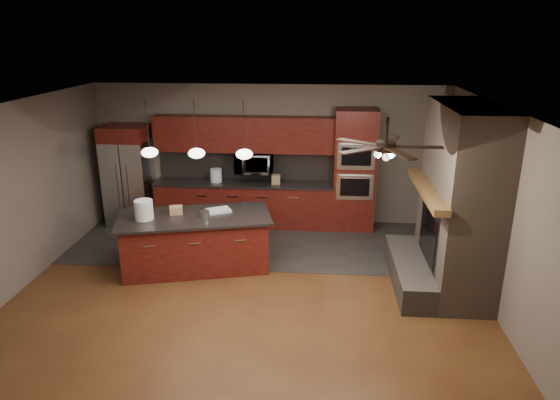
# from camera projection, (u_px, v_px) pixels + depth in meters

# --- Properties ---
(ground) EXTENTS (7.00, 7.00, 0.00)m
(ground) POSITION_uv_depth(u_px,v_px,m) (250.00, 289.00, 7.67)
(ground) COLOR brown
(ground) RESTS_ON ground
(ceiling) EXTENTS (7.00, 6.00, 0.02)m
(ceiling) POSITION_uv_depth(u_px,v_px,m) (246.00, 106.00, 6.77)
(ceiling) COLOR white
(ceiling) RESTS_ON back_wall
(back_wall) EXTENTS (7.00, 0.02, 2.80)m
(back_wall) POSITION_uv_depth(u_px,v_px,m) (269.00, 155.00, 10.05)
(back_wall) COLOR #6F6259
(back_wall) RESTS_ON ground
(right_wall) EXTENTS (0.02, 6.00, 2.80)m
(right_wall) POSITION_uv_depth(u_px,v_px,m) (497.00, 210.00, 6.95)
(right_wall) COLOR #6F6259
(right_wall) RESTS_ON ground
(left_wall) EXTENTS (0.02, 6.00, 2.80)m
(left_wall) POSITION_uv_depth(u_px,v_px,m) (17.00, 197.00, 7.48)
(left_wall) COLOR #6F6259
(left_wall) RESTS_ON ground
(slate_tile_patch) EXTENTS (7.00, 2.40, 0.01)m
(slate_tile_patch) POSITION_uv_depth(u_px,v_px,m) (263.00, 242.00, 9.36)
(slate_tile_patch) COLOR #312F2C
(slate_tile_patch) RESTS_ON ground
(fireplace_column) EXTENTS (1.30, 2.10, 2.80)m
(fireplace_column) POSITION_uv_depth(u_px,v_px,m) (455.00, 206.00, 7.40)
(fireplace_column) COLOR #6D5C4E
(fireplace_column) RESTS_ON ground
(back_cabinetry) EXTENTS (3.59, 0.64, 2.20)m
(back_cabinetry) POSITION_uv_depth(u_px,v_px,m) (244.00, 182.00, 10.01)
(back_cabinetry) COLOR maroon
(back_cabinetry) RESTS_ON ground
(oven_tower) EXTENTS (0.80, 0.63, 2.38)m
(oven_tower) POSITION_uv_depth(u_px,v_px,m) (354.00, 171.00, 9.70)
(oven_tower) COLOR maroon
(oven_tower) RESTS_ON ground
(microwave) EXTENTS (0.73, 0.41, 0.50)m
(microwave) POSITION_uv_depth(u_px,v_px,m) (254.00, 162.00, 9.87)
(microwave) COLOR silver
(microwave) RESTS_ON back_cabinetry
(refrigerator) EXTENTS (0.86, 0.75, 2.02)m
(refrigerator) POSITION_uv_depth(u_px,v_px,m) (128.00, 176.00, 10.02)
(refrigerator) COLOR silver
(refrigerator) RESTS_ON ground
(kitchen_island) EXTENTS (2.65, 1.67, 0.92)m
(kitchen_island) POSITION_uv_depth(u_px,v_px,m) (196.00, 242.00, 8.24)
(kitchen_island) COLOR maroon
(kitchen_island) RESTS_ON ground
(white_bucket) EXTENTS (0.31, 0.31, 0.31)m
(white_bucket) POSITION_uv_depth(u_px,v_px,m) (144.00, 210.00, 7.91)
(white_bucket) COLOR white
(white_bucket) RESTS_ON kitchen_island
(paint_can) EXTENTS (0.21, 0.21, 0.11)m
(paint_can) POSITION_uv_depth(u_px,v_px,m) (205.00, 214.00, 8.02)
(paint_can) COLOR #A2A2A6
(paint_can) RESTS_ON kitchen_island
(paint_tray) EXTENTS (0.47, 0.42, 0.04)m
(paint_tray) POSITION_uv_depth(u_px,v_px,m) (218.00, 210.00, 8.28)
(paint_tray) COLOR silver
(paint_tray) RESTS_ON kitchen_island
(cardboard_box) EXTENTS (0.24, 0.20, 0.13)m
(cardboard_box) POSITION_uv_depth(u_px,v_px,m) (176.00, 210.00, 8.16)
(cardboard_box) COLOR #A57D55
(cardboard_box) RESTS_ON kitchen_island
(counter_bucket) EXTENTS (0.25, 0.25, 0.26)m
(counter_bucket) POSITION_uv_depth(u_px,v_px,m) (216.00, 175.00, 9.96)
(counter_bucket) COLOR white
(counter_bucket) RESTS_ON back_cabinetry
(counter_box) EXTENTS (0.17, 0.14, 0.19)m
(counter_box) POSITION_uv_depth(u_px,v_px,m) (276.00, 179.00, 9.84)
(counter_box) COLOR tan
(counter_box) RESTS_ON back_cabinetry
(pendant_left) EXTENTS (0.26, 0.26, 0.92)m
(pendant_left) POSITION_uv_depth(u_px,v_px,m) (150.00, 152.00, 7.82)
(pendant_left) COLOR black
(pendant_left) RESTS_ON ceiling
(pendant_center) EXTENTS (0.26, 0.26, 0.92)m
(pendant_center) POSITION_uv_depth(u_px,v_px,m) (197.00, 153.00, 7.76)
(pendant_center) COLOR black
(pendant_center) RESTS_ON ceiling
(pendant_right) EXTENTS (0.26, 0.26, 0.92)m
(pendant_right) POSITION_uv_depth(u_px,v_px,m) (244.00, 154.00, 7.71)
(pendant_right) COLOR black
(pendant_right) RESTS_ON ceiling
(ceiling_fan) EXTENTS (1.27, 1.33, 0.41)m
(ceiling_fan) POSITION_uv_depth(u_px,v_px,m) (386.00, 146.00, 5.99)
(ceiling_fan) COLOR black
(ceiling_fan) RESTS_ON ceiling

